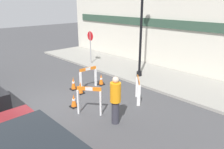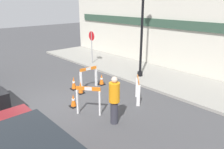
{
  "view_description": "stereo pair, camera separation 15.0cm",
  "coord_description": "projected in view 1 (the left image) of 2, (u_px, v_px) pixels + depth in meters",
  "views": [
    {
      "loc": [
        7.58,
        -3.57,
        4.07
      ],
      "look_at": [
        0.97,
        2.72,
        1.0
      ],
      "focal_mm": 35.0,
      "sensor_mm": 36.0,
      "label": 1
    },
    {
      "loc": [
        7.68,
        -3.46,
        4.07
      ],
      "look_at": [
        0.97,
        2.72,
        1.0
      ],
      "focal_mm": 35.0,
      "sensor_mm": 36.0,
      "label": 2
    }
  ],
  "objects": [
    {
      "name": "ground_plane",
      "position": [
        47.0,
        107.0,
        8.83
      ],
      "size": [
        60.0,
        60.0,
        0.0
      ],
      "primitive_type": "plane",
      "color": "#424244"
    },
    {
      "name": "stop_sign",
      "position": [
        90.0,
        42.0,
        14.27
      ],
      "size": [
        0.6,
        0.06,
        2.11
      ],
      "rotation": [
        0.0,
        0.0,
        3.09
      ],
      "color": "gray",
      "rests_on": "sidewalk_slab"
    },
    {
      "name": "traffic_cone_2",
      "position": [
        73.0,
        83.0,
        10.52
      ],
      "size": [
        0.3,
        0.3,
        0.64
      ],
      "color": "black",
      "rests_on": "ground_plane"
    },
    {
      "name": "sidewalk_slab",
      "position": [
        144.0,
        73.0,
        12.88
      ],
      "size": [
        18.0,
        3.43,
        0.12
      ],
      "color": "gray",
      "rests_on": "ground_plane"
    },
    {
      "name": "person_worker",
      "position": [
        115.0,
        99.0,
        7.4
      ],
      "size": [
        0.51,
        0.51,
        1.72
      ],
      "rotation": [
        0.0,
        0.0,
        2.61
      ],
      "color": "#33333D",
      "rests_on": "ground_plane"
    },
    {
      "name": "traffic_cone_0",
      "position": [
        101.0,
        80.0,
        11.13
      ],
      "size": [
        0.3,
        0.3,
        0.57
      ],
      "color": "black",
      "rests_on": "ground_plane"
    },
    {
      "name": "storefront_facade",
      "position": [
        164.0,
        24.0,
        13.19
      ],
      "size": [
        18.0,
        0.22,
        5.5
      ],
      "color": "beige",
      "rests_on": "ground_plane"
    },
    {
      "name": "traffic_cone_3",
      "position": [
        80.0,
        88.0,
        10.06
      ],
      "size": [
        0.3,
        0.3,
        0.57
      ],
      "color": "black",
      "rests_on": "ground_plane"
    },
    {
      "name": "traffic_cone_1",
      "position": [
        74.0,
        101.0,
        8.77
      ],
      "size": [
        0.3,
        0.3,
        0.55
      ],
      "color": "black",
      "rests_on": "ground_plane"
    },
    {
      "name": "barricade_1",
      "position": [
        138.0,
        88.0,
        9.19
      ],
      "size": [
        0.75,
        0.77,
        1.05
      ],
      "rotation": [
        0.0,
        0.0,
        8.63
      ],
      "color": "white",
      "rests_on": "ground_plane"
    },
    {
      "name": "barricade_2",
      "position": [
        88.0,
        77.0,
        10.62
      ],
      "size": [
        0.22,
        0.93,
        1.05
      ],
      "rotation": [
        0.0,
        0.0,
        10.9
      ],
      "color": "white",
      "rests_on": "ground_plane"
    },
    {
      "name": "barricade_0",
      "position": [
        89.0,
        100.0,
        8.1
      ],
      "size": [
        0.8,
        0.67,
        1.11
      ],
      "rotation": [
        0.0,
        0.0,
        6.95
      ],
      "color": "white",
      "rests_on": "ground_plane"
    }
  ]
}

